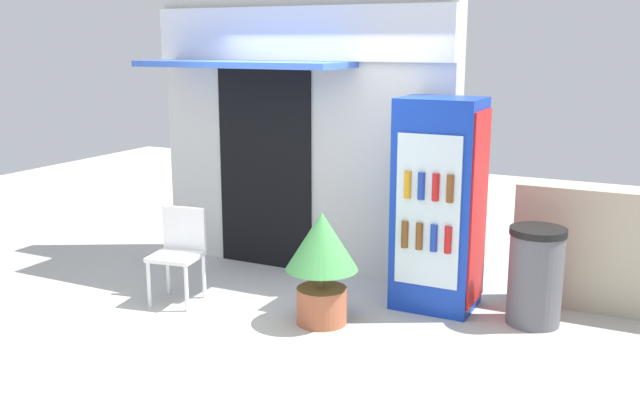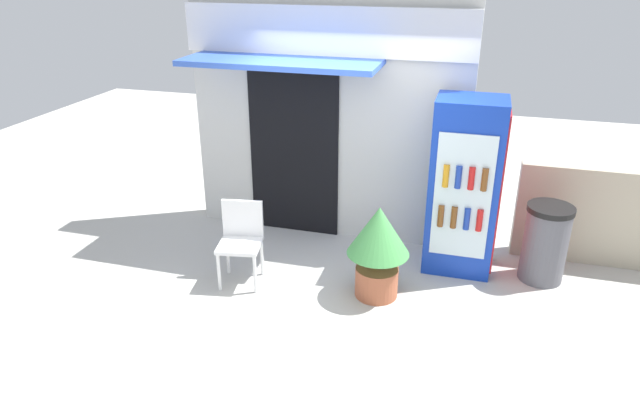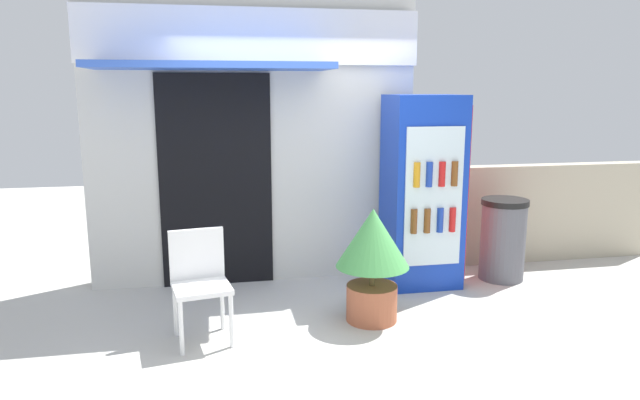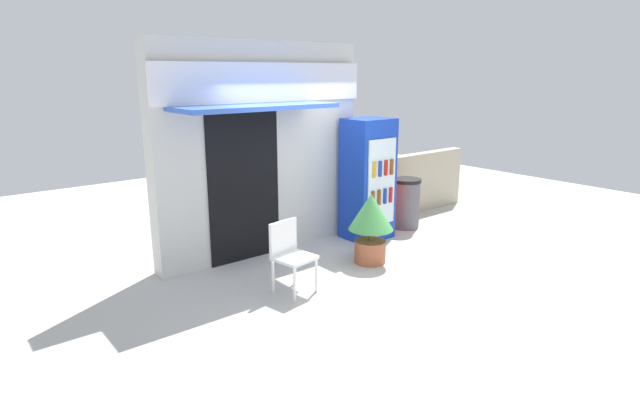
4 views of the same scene
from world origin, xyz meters
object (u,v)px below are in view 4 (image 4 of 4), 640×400
(plastic_chair, at_px, (290,251))
(potted_plant_near_shop, at_px, (371,221))
(trash_bin, at_px, (406,203))
(drink_cooler, at_px, (368,179))

(plastic_chair, height_order, potted_plant_near_shop, potted_plant_near_shop)
(potted_plant_near_shop, height_order, trash_bin, potted_plant_near_shop)
(plastic_chair, distance_m, trash_bin, 3.25)
(drink_cooler, height_order, potted_plant_near_shop, drink_cooler)
(potted_plant_near_shop, xyz_separation_m, trash_bin, (1.67, 0.81, -0.17))
(plastic_chair, bearing_deg, drink_cooler, 22.60)
(plastic_chair, relative_size, trash_bin, 1.03)
(potted_plant_near_shop, relative_size, trash_bin, 1.16)
(trash_bin, bearing_deg, plastic_chair, -164.06)
(drink_cooler, xyz_separation_m, potted_plant_near_shop, (-0.77, -0.85, -0.36))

